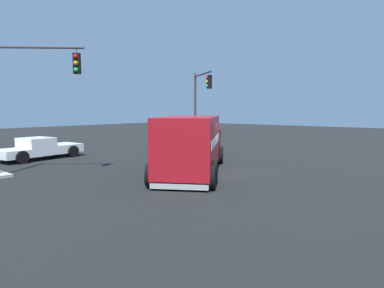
{
  "coord_description": "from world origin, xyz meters",
  "views": [
    {
      "loc": [
        -9.06,
        13.53,
        3.15
      ],
      "look_at": [
        1.12,
        0.86,
        1.45
      ],
      "focal_mm": 30.67,
      "sensor_mm": 36.0,
      "label": 1
    }
  ],
  "objects_px": {
    "traffic_light_primary": "(22,88)",
    "pickup_white": "(39,148)",
    "traffic_light_secondary": "(199,99)",
    "delivery_truck": "(192,144)"
  },
  "relations": [
    {
      "from": "traffic_light_primary",
      "to": "pickup_white",
      "type": "bearing_deg",
      "value": -32.19
    },
    {
      "from": "traffic_light_secondary",
      "to": "pickup_white",
      "type": "height_order",
      "value": "traffic_light_secondary"
    },
    {
      "from": "delivery_truck",
      "to": "pickup_white",
      "type": "xyz_separation_m",
      "value": [
        10.68,
        2.34,
        -0.75
      ]
    },
    {
      "from": "traffic_light_primary",
      "to": "pickup_white",
      "type": "xyz_separation_m",
      "value": [
        4.8,
        -3.02,
        -3.44
      ]
    },
    {
      "from": "delivery_truck",
      "to": "traffic_light_primary",
      "type": "distance_m",
      "value": 8.4
    },
    {
      "from": "traffic_light_secondary",
      "to": "delivery_truck",
      "type": "bearing_deg",
      "value": 125.42
    },
    {
      "from": "delivery_truck",
      "to": "pickup_white",
      "type": "distance_m",
      "value": 10.96
    },
    {
      "from": "delivery_truck",
      "to": "pickup_white",
      "type": "relative_size",
      "value": 1.52
    },
    {
      "from": "traffic_light_secondary",
      "to": "pickup_white",
      "type": "bearing_deg",
      "value": 66.01
    },
    {
      "from": "delivery_truck",
      "to": "traffic_light_secondary",
      "type": "relative_size",
      "value": 1.33
    }
  ]
}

